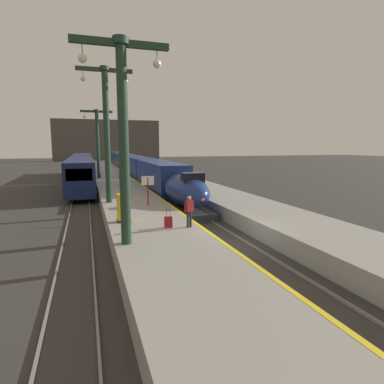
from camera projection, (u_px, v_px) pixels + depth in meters
The scene contains 19 objects.
ground_plane at pixel (234, 245), 17.56m from camera, with size 260.00×260.00×0.00m, color #33302D.
platform_left at pixel (116, 185), 39.53m from camera, with size 4.80×110.00×1.05m, color gray.
platform_right at pixel (180, 183), 42.01m from camera, with size 4.80×110.00×1.05m, color gray.
platform_left_safety_stripe at pixel (135, 180), 40.15m from camera, with size 0.20×107.80×0.01m, color yellow.
rail_main_left at pixel (140, 185), 43.19m from camera, with size 0.08×110.00×0.12m, color slate.
rail_main_right at pixel (151, 185), 43.65m from camera, with size 0.08×110.00×0.12m, color slate.
rail_secondary_left at pixel (76, 188), 40.71m from camera, with size 0.08×110.00×0.12m, color slate.
rail_secondary_right at pixel (88, 187), 41.17m from camera, with size 0.08×110.00×0.12m, color slate.
highspeed_train_main at pixel (131, 164), 57.17m from camera, with size 2.92×76.47×3.60m.
regional_train_adjacent at pixel (82, 168), 45.93m from camera, with size 2.85×36.60×3.80m.
station_column_near at pixel (123, 123), 13.62m from camera, with size 4.00×0.68×8.67m.
station_column_mid at pixel (106, 123), 23.89m from camera, with size 4.00×0.68×9.95m.
station_column_far at pixel (97, 137), 42.09m from camera, with size 4.00×0.68×8.84m.
passenger_near_edge at pixel (189, 209), 17.05m from camera, with size 0.55×0.31×1.69m.
passenger_mid_platform at pixel (120, 177), 33.75m from camera, with size 0.32×0.55×1.69m.
rolling_suitcase at pixel (168, 222), 17.06m from camera, with size 0.40×0.22×0.98m.
ticket_machine_yellow at pixel (124, 209), 18.32m from camera, with size 0.76×0.62×1.60m.
departure_info_board at pixel (148, 185), 23.23m from camera, with size 0.90×0.10×2.12m.
terminus_back_wall at pixel (108, 140), 112.51m from camera, with size 36.00×2.00×14.00m, color #4C4742.
Camera 1 is at (-7.45, -15.41, 5.38)m, focal length 30.33 mm.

